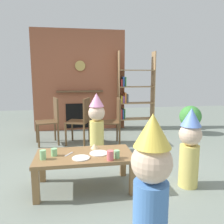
{
  "coord_description": "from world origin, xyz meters",
  "views": [
    {
      "loc": [
        -0.43,
        -3.01,
        1.33
      ],
      "look_at": [
        0.15,
        0.4,
        0.77
      ],
      "focal_mm": 36.33,
      "sensor_mm": 36.0,
      "label": 1
    }
  ],
  "objects": [
    {
      "name": "potted_plant_tall",
      "position": [
        2.18,
        1.69,
        0.37
      ],
      "size": [
        0.49,
        0.49,
        0.65
      ],
      "color": "beige",
      "rests_on": "ground_plane"
    },
    {
      "name": "table_fork",
      "position": [
        -0.5,
        -0.43,
        0.42
      ],
      "size": [
        0.1,
        0.13,
        0.01
      ],
      "primitive_type": "cube",
      "rotation": [
        0.0,
        0.0,
        0.98
      ],
      "color": "silver",
      "rests_on": "coffee_table"
    },
    {
      "name": "paper_cup_far_left",
      "position": [
        -0.78,
        -0.54,
        0.47
      ],
      "size": [
        0.07,
        0.07,
        0.1
      ],
      "primitive_type": "cylinder",
      "color": "#8CD18C",
      "rests_on": "coffee_table"
    },
    {
      "name": "dining_chair_middle",
      "position": [
        -0.28,
        1.31,
        0.51
      ],
      "size": [
        0.51,
        0.51,
        0.9
      ],
      "rotation": [
        0.0,
        0.0,
        2.81
      ],
      "color": "brown",
      "rests_on": "ground_plane"
    },
    {
      "name": "paper_plate_front",
      "position": [
        -0.15,
        -0.47,
        0.42
      ],
      "size": [
        0.22,
        0.22,
        0.01
      ],
      "primitive_type": "cylinder",
      "color": "white",
      "rests_on": "coffee_table"
    },
    {
      "name": "child_by_the_chairs",
      "position": [
        -0.05,
        0.81,
        0.55
      ],
      "size": [
        0.29,
        0.29,
        1.03
      ],
      "rotation": [
        0.0,
        0.0,
        -1.78
      ],
      "color": "#E0CC66",
      "rests_on": "ground_plane"
    },
    {
      "name": "ground_plane",
      "position": [
        0.0,
        0.0,
        0.0
      ],
      "size": [
        12.0,
        12.0,
        0.0
      ],
      "primitive_type": "plane",
      "color": "gray"
    },
    {
      "name": "birthday_cake_slice",
      "position": [
        -0.19,
        -0.27,
        0.45
      ],
      "size": [
        0.1,
        0.1,
        0.06
      ],
      "primitive_type": "cone",
      "color": "#EAC68C",
      "rests_on": "coffee_table"
    },
    {
      "name": "child_with_cone_hat",
      "position": [
        0.11,
        -1.56,
        0.57
      ],
      "size": [
        0.3,
        0.3,
        1.08
      ],
      "rotation": [
        0.0,
        0.0,
        1.94
      ],
      "color": "#4C7FC6",
      "rests_on": "ground_plane"
    },
    {
      "name": "paper_plate_rear",
      "position": [
        -0.37,
        -0.59,
        0.42
      ],
      "size": [
        0.2,
        0.2,
        0.01
      ],
      "primitive_type": "cylinder",
      "color": "white",
      "rests_on": "coffee_table"
    },
    {
      "name": "paper_cup_center",
      "position": [
        -0.05,
        -0.69,
        0.47
      ],
      "size": [
        0.08,
        0.08,
        0.11
      ],
      "primitive_type": "cylinder",
      "color": "#E5666B",
      "rests_on": "coffee_table"
    },
    {
      "name": "paper_cup_near_right",
      "position": [
        -0.67,
        -0.45,
        0.46
      ],
      "size": [
        0.07,
        0.07,
        0.09
      ],
      "primitive_type": "cylinder",
      "color": "#8CD18C",
      "rests_on": "coffee_table"
    },
    {
      "name": "child_in_pink",
      "position": [
        0.91,
        -0.62,
        0.51
      ],
      "size": [
        0.26,
        0.26,
        0.96
      ],
      "rotation": [
        0.0,
        0.0,
        3.01
      ],
      "color": "#E0CC66",
      "rests_on": "ground_plane"
    },
    {
      "name": "coffee_table",
      "position": [
        -0.32,
        -0.46,
        0.35
      ],
      "size": [
        1.13,
        0.6,
        0.42
      ],
      "color": "olive",
      "rests_on": "ground_plane"
    },
    {
      "name": "brick_fireplace_feature",
      "position": [
        -0.28,
        2.6,
        1.19
      ],
      "size": [
        2.2,
        0.28,
        2.4
      ],
      "color": "#935138",
      "rests_on": "ground_plane"
    },
    {
      "name": "bookshelf",
      "position": [
        1.0,
        2.4,
        0.87
      ],
      "size": [
        0.9,
        0.28,
        1.9
      ],
      "color": "#9E7A51",
      "rests_on": "ground_plane"
    },
    {
      "name": "dining_chair_left",
      "position": [
        -0.87,
        1.44,
        0.51
      ],
      "size": [
        0.49,
        0.49,
        0.9
      ],
      "rotation": [
        0.0,
        0.0,
        3.39
      ],
      "color": "brown",
      "rests_on": "ground_plane"
    },
    {
      "name": "paper_cup_near_left",
      "position": [
        0.03,
        -0.64,
        0.46
      ],
      "size": [
        0.07,
        0.07,
        0.09
      ],
      "primitive_type": "cylinder",
      "color": "#8CD18C",
      "rests_on": "coffee_table"
    },
    {
      "name": "dining_chair_right",
      "position": [
        0.32,
        1.2,
        0.51
      ],
      "size": [
        0.42,
        0.42,
        0.9
      ],
      "rotation": [
        0.0,
        0.0,
        3.08
      ],
      "color": "brown",
      "rests_on": "ground_plane"
    }
  ]
}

